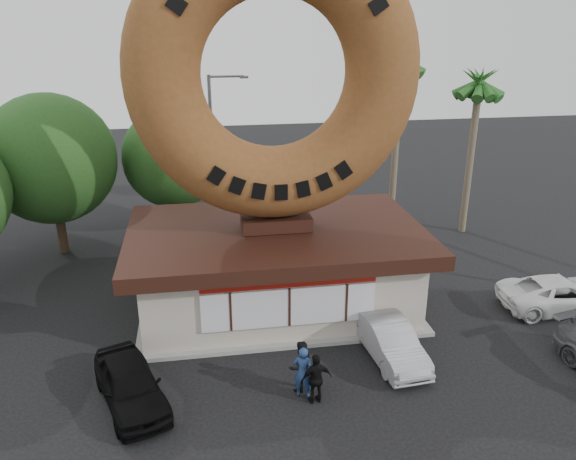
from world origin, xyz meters
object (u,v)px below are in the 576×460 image
(donut_shop, at_px, (276,265))
(car_white, at_px, (560,294))
(street_lamp, at_px, (215,143))
(person_right, at_px, (316,379))
(giant_donut, at_px, (275,74))
(car_silver, at_px, (390,340))
(person_left, at_px, (303,372))
(car_black, at_px, (130,384))
(person_center, at_px, (300,366))

(donut_shop, xyz_separation_m, car_white, (10.92, -2.13, -1.11))
(street_lamp, distance_m, person_right, 16.71)
(car_white, bearing_deg, giant_donut, 82.09)
(giant_donut, xyz_separation_m, car_silver, (3.23, -4.26, -8.31))
(person_left, distance_m, person_right, 0.48)
(giant_donut, relative_size, car_black, 2.60)
(person_center, relative_size, person_right, 1.02)
(donut_shop, relative_size, person_center, 6.66)
(person_left, bearing_deg, person_center, -62.75)
(car_black, bearing_deg, person_left, -25.29)
(giant_donut, distance_m, car_black, 11.11)
(person_left, bearing_deg, car_silver, -130.38)
(street_lamp, relative_size, car_black, 2.02)
(donut_shop, relative_size, car_black, 2.83)
(person_left, xyz_separation_m, person_center, (-0.02, 0.32, -0.01))
(giant_donut, xyz_separation_m, street_lamp, (-1.86, 10.00, -4.47))
(person_right, relative_size, car_silver, 0.42)
(donut_shop, bearing_deg, car_white, -11.02)
(giant_donut, height_order, person_right, giant_donut)
(person_left, bearing_deg, street_lamp, -59.40)
(car_black, xyz_separation_m, car_silver, (8.38, 1.07, -0.03))
(donut_shop, relative_size, person_right, 6.83)
(car_black, bearing_deg, street_lamp, 58.09)
(giant_donut, xyz_separation_m, person_center, (-0.06, -5.50, -8.11))
(street_lamp, xyz_separation_m, car_black, (-3.29, -15.33, -3.81))
(street_lamp, bearing_deg, car_black, -102.12)
(person_left, distance_m, car_white, 11.56)
(donut_shop, xyz_separation_m, street_lamp, (-1.86, 10.02, 2.72))
(car_black, distance_m, car_silver, 8.44)
(person_right, xyz_separation_m, car_silver, (2.94, 1.91, -0.18))
(donut_shop, height_order, car_silver, donut_shop)
(person_center, bearing_deg, car_silver, 177.48)
(street_lamp, xyz_separation_m, person_left, (1.82, -15.82, -3.63))
(person_center, distance_m, person_right, 0.76)
(car_silver, height_order, car_white, car_white)
(donut_shop, bearing_deg, street_lamp, 100.50)
(person_right, distance_m, car_black, 5.51)
(street_lamp, distance_m, car_white, 18.04)
(giant_donut, distance_m, person_left, 9.98)
(person_right, bearing_deg, car_silver, -155.15)
(person_left, height_order, car_silver, person_left)
(person_center, xyz_separation_m, car_silver, (3.29, 1.24, -0.20))
(street_lamp, xyz_separation_m, person_center, (1.80, -15.50, -3.64))
(street_lamp, height_order, person_center, street_lamp)
(street_lamp, xyz_separation_m, person_right, (2.15, -16.17, -3.66))
(person_right, bearing_deg, person_left, -54.42)
(person_left, height_order, person_center, person_left)
(person_center, height_order, car_black, person_center)
(giant_donut, relative_size, street_lamp, 1.29)
(person_left, bearing_deg, giant_donut, -66.34)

